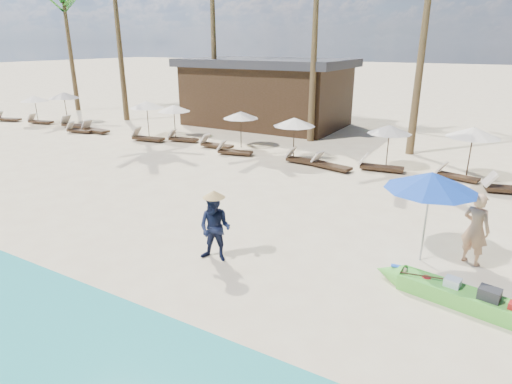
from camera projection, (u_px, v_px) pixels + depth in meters
The scene contains 30 objects.
ground at pixel (212, 258), 11.08m from camera, with size 240.00×240.00×0.00m, color beige.
wet_sand_strip at pixel (34, 384), 6.99m from camera, with size 240.00×4.50×0.01m, color tan.
green_canoe at pixel (468, 299), 8.98m from camera, with size 4.58×1.10×0.59m.
tourist at pixel (476, 229), 10.56m from camera, with size 0.68×0.45×1.86m, color tan.
vendor_green at pixel (215, 228), 10.73m from camera, with size 0.86×0.67×1.76m, color #121934.
blue_umbrella at pixel (431, 181), 10.29m from camera, with size 2.19×2.19×2.36m.
resort_parasol_0 at pixel (34, 99), 28.81m from camera, with size 1.85×1.85×1.90m.
lounger_0_left at pixel (7, 118), 30.27m from camera, with size 1.91×1.06×0.62m.
lounger_0_right at pixel (39, 121), 29.32m from camera, with size 1.88×0.92×0.61m.
resort_parasol_1 at pixel (64, 95), 28.80m from camera, with size 2.07×2.07×2.14m.
lounger_1_left at pixel (73, 124), 27.96m from camera, with size 2.01×0.64×0.68m.
lounger_1_right at pixel (79, 130), 26.37m from camera, with size 1.77×0.89×0.58m.
resort_parasol_2 at pixel (147, 105), 24.83m from camera, with size 2.02×2.02×2.08m.
lounger_2_left at pixel (94, 129), 26.41m from camera, with size 1.99×0.69×0.67m.
resort_parasol_3 at pixel (174, 108), 24.37m from camera, with size 1.88×1.88×1.93m.
lounger_3_left at pixel (146, 137), 24.17m from camera, with size 2.00×0.87×0.66m.
lounger_3_right at pixel (182, 138), 24.03m from camera, with size 1.80×0.85×0.59m.
resort_parasol_4 at pixel (241, 115), 22.23m from camera, with size 1.85×1.85×1.91m.
lounger_4_left at pixel (215, 144), 22.58m from camera, with size 1.86×0.63×0.62m.
lounger_4_right at pixel (233, 151), 21.24m from camera, with size 1.86×0.91×0.61m.
resort_parasol_5 at pixel (294, 122), 19.72m from camera, with size 1.96×1.96×2.02m.
lounger_5_left at pixel (302, 159), 19.68m from camera, with size 1.84×0.62×0.62m.
resort_parasol_6 at pixel (390, 129), 18.37m from camera, with size 1.90×1.90×1.95m.
lounger_6_left at pixel (329, 164), 18.83m from camera, with size 1.93×0.95×0.63m.
lounger_6_right at pixel (379, 166), 18.56m from camera, with size 1.98×0.83×0.65m.
resort_parasol_7 at pixel (474, 132), 16.89m from camera, with size 2.08×2.08×2.14m.
lounger_7_left at pixel (455, 175), 17.40m from camera, with size 1.73×0.87×0.56m.
lounger_7_right at pixel (509, 187), 15.78m from camera, with size 2.09×1.09×0.68m.
palm_0 at pixel (64, 3), 32.67m from camera, with size 2.08×2.08×9.90m.
pavilion_west at pixel (266, 92), 28.43m from camera, with size 10.80×6.60×4.30m.
Camera 1 is at (5.92, -8.00, 5.29)m, focal length 30.00 mm.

